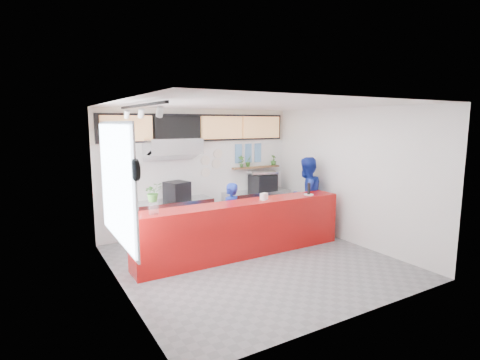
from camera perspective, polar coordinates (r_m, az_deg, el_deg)
name	(u,v)px	position (r m, az deg, el deg)	size (l,w,h in m)	color
floor	(254,261)	(7.48, 2.11, -12.21)	(5.00, 5.00, 0.00)	slate
ceiling	(255,105)	(6.99, 2.25, 11.41)	(5.00, 5.00, 0.00)	silver
wall_back	(200,171)	(9.26, -6.19, 1.42)	(5.00, 5.00, 0.00)	white
wall_left	(119,199)	(6.13, -17.95, -2.75)	(5.00, 5.00, 0.00)	white
wall_right	(349,176)	(8.67, 16.22, 0.62)	(5.00, 5.00, 0.00)	white
service_counter	(243,229)	(7.63, 0.50, -7.43)	(4.50, 0.60, 1.10)	#A50D0B
cream_band	(199,126)	(9.18, -6.28, 8.24)	(5.00, 0.02, 0.80)	beige
prep_bench	(174,219)	(8.89, -10.00, -5.87)	(1.80, 0.60, 0.90)	#B2B5BA
panini_oven	(177,191)	(8.78, -9.57, -1.62)	(0.47, 0.47, 0.42)	black
extraction_hood	(173,146)	(8.58, -10.19, 5.11)	(1.20, 0.70, 0.35)	#B2B5BA
hood_lip	(173,155)	(8.59, -10.15, 3.78)	(1.20, 0.70, 0.08)	#B2B5BA
right_bench	(257,208)	(9.90, 2.59, -4.24)	(1.80, 0.60, 0.90)	#B2B5BA
espresso_machine	(263,183)	(9.87, 3.51, -0.38)	(0.65, 0.46, 0.42)	black
espresso_tray	(263,172)	(9.83, 3.53, 1.19)	(0.70, 0.48, 0.06)	#B6B9BE
herb_shelf	(256,167)	(9.94, 2.49, 1.96)	(1.40, 0.18, 0.04)	brown
menu_board_far_left	(127,128)	(8.50, -16.87, 7.54)	(1.10, 0.10, 0.55)	tan
menu_board_mid_left	(178,128)	(8.85, -9.49, 7.83)	(1.10, 0.10, 0.55)	black
menu_board_mid_right	(222,128)	(9.33, -2.77, 7.98)	(1.10, 0.10, 0.55)	tan
menu_board_far_right	(261,127)	(9.92, 3.23, 8.02)	(1.10, 0.10, 0.55)	tan
soffit	(199,128)	(9.15, -6.20, 7.92)	(4.80, 0.04, 0.65)	black
window_pane	(116,183)	(6.39, -18.36, -0.48)	(0.04, 2.20, 1.90)	silver
window_frame	(117,183)	(6.39, -18.19, -0.47)	(0.03, 2.30, 2.00)	#B2B5BA
wall_clock_rim	(136,170)	(5.19, -15.62, 1.49)	(0.30, 0.30, 0.05)	black
wall_clock_face	(138,170)	(5.19, -15.30, 1.51)	(0.26, 0.26, 0.02)	white
track_rail	(141,105)	(6.12, -14.87, 10.94)	(0.05, 2.40, 0.04)	black
dec_plate_a	(205,160)	(9.27, -5.29, 2.99)	(0.24, 0.24, 0.03)	silver
dec_plate_b	(216,164)	(9.41, -3.63, 2.49)	(0.24, 0.24, 0.03)	silver
dec_plate_c	(206,172)	(9.30, -5.27, 1.16)	(0.24, 0.24, 0.03)	silver
dec_plate_d	(218,154)	(9.41, -3.37, 4.02)	(0.24, 0.24, 0.03)	silver
photo_frame_a	(238,149)	(9.70, -0.24, 4.77)	(0.20, 0.02, 0.25)	#598CBF
photo_frame_b	(248,148)	(9.85, 1.27, 4.83)	(0.20, 0.02, 0.25)	#598CBF
photo_frame_c	(258,148)	(10.01, 2.74, 4.88)	(0.20, 0.02, 0.25)	#598CBF
photo_frame_d	(238,158)	(9.72, -0.24, 3.30)	(0.20, 0.02, 0.25)	#598CBF
photo_frame_e	(248,158)	(9.87, 1.27, 3.38)	(0.20, 0.02, 0.25)	#598CBF
photo_frame_f	(258,157)	(10.03, 2.73, 3.46)	(0.20, 0.02, 0.25)	#598CBF
staff_center	(230,216)	(7.94, -1.49, -5.55)	(0.52, 0.34, 1.43)	navy
staff_right	(306,196)	(9.12, 10.04, -2.40)	(0.91, 0.71, 1.87)	navy
herb_a	(241,161)	(9.68, 0.19, 2.84)	(0.17, 0.11, 0.31)	#346824
herb_b	(248,162)	(9.79, 1.29, 2.84)	(0.16, 0.13, 0.29)	#346824
herb_d	(274,160)	(10.23, 5.13, 3.04)	(0.16, 0.14, 0.28)	#346824
glass_vase	(154,208)	(6.68, -13.01, -4.20)	(0.17, 0.17, 0.21)	white
basil_vase	(153,192)	(6.62, -13.10, -1.82)	(0.30, 0.26, 0.33)	#346824
napkin_holder	(264,196)	(7.71, 3.66, -2.52)	(0.16, 0.10, 0.14)	white
white_plate	(309,195)	(8.36, 10.42, -2.19)	(0.21, 0.21, 0.02)	white
pepper_mill	(309,188)	(8.34, 10.45, -1.28)	(0.06, 0.06, 0.26)	black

